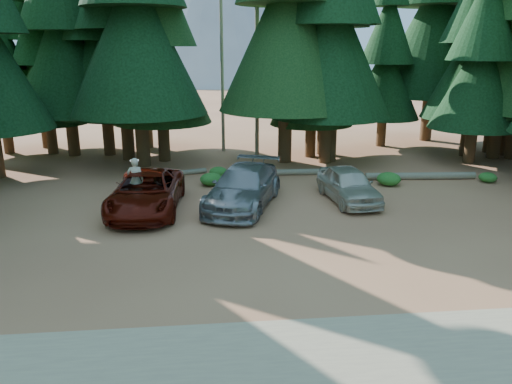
% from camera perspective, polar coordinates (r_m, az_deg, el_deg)
% --- Properties ---
extents(ground, '(160.00, 160.00, 0.00)m').
position_cam_1_polar(ground, '(16.94, 2.39, -6.14)').
color(ground, '#9A5F41').
rests_on(ground, ground).
extents(gravel_strip, '(26.00, 3.50, 0.01)m').
position_cam_1_polar(gravel_strip, '(11.30, 7.24, -18.71)').
color(gravel_strip, tan).
rests_on(gravel_strip, ground).
extents(forest_belt_north, '(36.00, 7.00, 22.00)m').
position_cam_1_polar(forest_belt_north, '(31.25, -1.45, 4.38)').
color(forest_belt_north, black).
rests_on(forest_belt_north, ground).
extents(snag_front, '(0.24, 0.24, 12.00)m').
position_cam_1_polar(snag_front, '(30.15, 0.11, 15.45)').
color(snag_front, '#666051').
rests_on(snag_front, ground).
extents(snag_back, '(0.20, 0.20, 10.00)m').
position_cam_1_polar(snag_back, '(31.54, -3.89, 13.63)').
color(snag_back, '#666051').
rests_on(snag_back, ground).
extents(mountain_peak, '(48.00, 50.00, 28.00)m').
position_cam_1_polar(mountain_peak, '(103.91, -6.25, 19.69)').
color(mountain_peak, gray).
rests_on(mountain_peak, ground).
extents(red_pickup, '(2.95, 5.85, 1.59)m').
position_cam_1_polar(red_pickup, '(20.64, -12.43, -0.02)').
color(red_pickup, '#561007').
rests_on(red_pickup, ground).
extents(silver_minivan_center, '(4.12, 6.16, 1.66)m').
position_cam_1_polar(silver_minivan_center, '(20.76, -1.45, 0.56)').
color(silver_minivan_center, gray).
rests_on(silver_minivan_center, ground).
extents(silver_minivan_right, '(2.17, 4.50, 1.48)m').
position_cam_1_polar(silver_minivan_right, '(21.83, 10.52, 0.84)').
color(silver_minivan_right, beige).
rests_on(silver_minivan_right, ground).
extents(frisbee_player, '(0.68, 0.46, 1.82)m').
position_cam_1_polar(frisbee_player, '(20.87, -13.61, 1.39)').
color(frisbee_player, beige).
rests_on(frisbee_player, ground).
extents(log_left, '(3.59, 1.41, 0.26)m').
position_cam_1_polar(log_left, '(26.12, -9.60, 2.06)').
color(log_left, '#666051').
rests_on(log_left, ground).
extents(log_mid, '(3.91, 0.42, 0.32)m').
position_cam_1_polar(log_mid, '(26.10, 4.74, 2.29)').
color(log_mid, '#666051').
rests_on(log_mid, ground).
extents(log_right, '(5.57, 0.70, 0.36)m').
position_cam_1_polar(log_right, '(26.48, 18.28, 1.75)').
color(log_right, '#666051').
rests_on(log_right, ground).
extents(shrub_far_left, '(0.91, 0.91, 0.50)m').
position_cam_1_polar(shrub_far_left, '(25.82, -10.64, 2.12)').
color(shrub_far_left, '#1B5C1F').
rests_on(shrub_far_left, ground).
extents(shrub_left, '(0.92, 0.92, 0.51)m').
position_cam_1_polar(shrub_left, '(25.75, -4.34, 2.32)').
color(shrub_left, '#1B5C1F').
rests_on(shrub_left, ground).
extents(shrub_center_left, '(1.09, 1.09, 0.60)m').
position_cam_1_polar(shrub_center_left, '(24.16, -5.14, 1.47)').
color(shrub_center_left, '#1B5C1F').
rests_on(shrub_center_left, ground).
extents(shrub_center_right, '(0.89, 0.89, 0.49)m').
position_cam_1_polar(shrub_center_right, '(25.91, -1.67, 2.43)').
color(shrub_center_right, '#1B5C1F').
rests_on(shrub_center_right, ground).
extents(shrub_right, '(0.94, 0.94, 0.52)m').
position_cam_1_polar(shrub_right, '(25.32, 9.45, 1.91)').
color(shrub_right, '#1B5C1F').
rests_on(shrub_right, ground).
extents(shrub_far_right, '(1.14, 1.14, 0.63)m').
position_cam_1_polar(shrub_far_right, '(24.89, 14.93, 1.46)').
color(shrub_far_right, '#1B5C1F').
rests_on(shrub_far_right, ground).
extents(shrub_edge_east, '(0.87, 0.87, 0.48)m').
position_cam_1_polar(shrub_edge_east, '(27.17, 24.97, 1.53)').
color(shrub_edge_east, '#1B5C1F').
rests_on(shrub_edge_east, ground).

